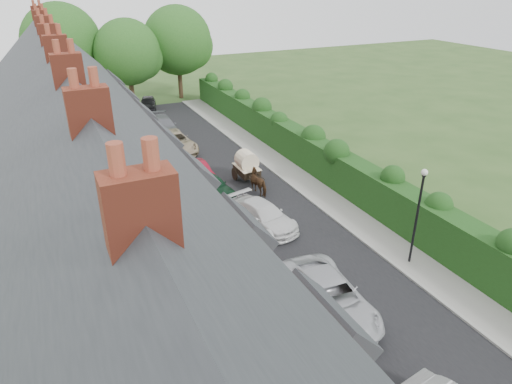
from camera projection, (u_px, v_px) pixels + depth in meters
ground at (413, 334)px, 18.51m from camera, size 140.00×140.00×0.00m
road at (277, 218)px, 27.29m from camera, size 6.00×58.00×0.02m
pavement_hedge_side at (334, 204)px, 28.85m from camera, size 2.20×58.00×0.12m
pavement_house_side at (216, 232)px, 25.78m from camera, size 1.70×58.00×0.12m
kerb_hedge_side at (320, 208)px, 28.44m from camera, size 0.18×58.00×0.13m
kerb_house_side at (229, 229)px, 26.09m from camera, size 0.18×58.00×0.13m
hedge at (360, 177)px, 28.87m from camera, size 2.10×58.00×2.85m
terrace_row at (85, 189)px, 20.54m from camera, size 9.05×40.50×11.50m
garden_wall_row at (205, 238)px, 24.41m from camera, size 0.35×40.35×1.10m
lamppost at (419, 205)px, 21.66m from camera, size 0.32×0.32×5.16m
tree_far_left at (131, 54)px, 47.71m from camera, size 7.14×6.80×9.29m
tree_far_right at (181, 42)px, 51.41m from camera, size 7.98×7.60×10.31m
tree_far_back at (66, 44)px, 47.48m from camera, size 8.40×8.00×10.82m
car_silver_b at (329, 297)px, 19.44m from camera, size 3.17×5.99×1.60m
car_white at (263, 215)px, 26.18m from camera, size 3.04×5.18×1.41m
car_green at (213, 185)px, 30.08m from camera, size 2.32×4.05×1.30m
car_red at (197, 172)px, 31.91m from camera, size 1.85×4.28×1.37m
car_beige at (174, 142)px, 37.34m from camera, size 3.07×5.88×1.58m
car_grey at (163, 126)px, 41.23m from camera, size 2.38×5.55×1.59m
car_black at (148, 103)px, 49.05m from camera, size 2.47×4.27×1.37m
horse at (259, 182)px, 30.13m from camera, size 1.23×2.04×1.61m
horse_cart at (247, 164)px, 31.59m from camera, size 1.43×3.16×2.28m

